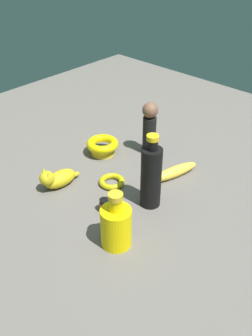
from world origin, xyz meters
TOP-DOWN VIEW (x-y plane):
  - ground at (0.00, 0.00)m, footprint 2.00×2.00m
  - bowl at (0.08, 0.20)m, footprint 0.12×0.12m
  - nail_polish_jar at (-0.15, -0.05)m, footprint 0.03×0.03m
  - banana at (0.15, -0.09)m, footprint 0.19×0.09m
  - bottle_tall at (-0.02, -0.13)m, footprint 0.06×0.06m
  - bottle_short at (-0.22, -0.17)m, footprint 0.09×0.09m
  - cat_figurine at (-0.17, 0.16)m, footprint 0.15×0.07m
  - person_figure_adult at (0.21, 0.08)m, footprint 0.07×0.07m
  - bangle at (-0.03, 0.04)m, footprint 0.09×0.09m

SIDE VIEW (x-z plane):
  - ground at x=0.00m, z-range 0.00..0.00m
  - bangle at x=-0.03m, z-range 0.00..0.02m
  - banana at x=0.15m, z-range 0.00..0.04m
  - nail_polish_jar at x=-0.15m, z-range 0.00..0.04m
  - cat_figurine at x=-0.17m, z-range -0.01..0.08m
  - bowl at x=0.08m, z-range 0.01..0.07m
  - bottle_short at x=-0.22m, z-range -0.02..0.15m
  - bottle_tall at x=-0.02m, z-range -0.02..0.23m
  - person_figure_adult at x=0.21m, z-range 0.01..0.21m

